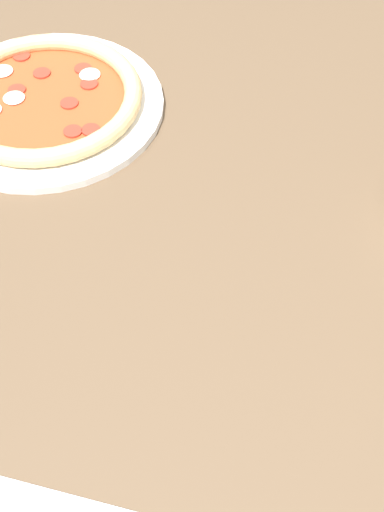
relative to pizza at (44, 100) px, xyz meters
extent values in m
plane|color=#4C4238|center=(0.14, 0.27, -0.76)|extent=(8.00, 8.00, 0.00)
cube|color=brown|center=(0.14, 0.27, -0.03)|extent=(1.27, 1.05, 0.03)
cylinder|color=#4E3C2B|center=(-0.42, -0.19, -0.40)|extent=(0.06, 0.06, 0.71)
cylinder|color=white|center=(0.00, 0.00, -0.01)|extent=(0.35, 0.35, 0.01)
torus|color=#DBB77A|center=(0.00, 0.00, 0.01)|extent=(0.29, 0.29, 0.03)
cylinder|color=#B74723|center=(0.00, 0.00, 0.00)|extent=(0.25, 0.25, 0.01)
cylinder|color=#A83323|center=(-0.08, -0.08, 0.00)|extent=(0.03, 0.03, 0.00)
cylinder|color=#A83323|center=(0.00, -0.05, 0.00)|extent=(0.03, 0.03, 0.00)
cylinder|color=#A83323|center=(-0.08, 0.02, 0.00)|extent=(0.03, 0.03, 0.00)
cylinder|color=#A83323|center=(-0.05, 0.05, 0.00)|extent=(0.03, 0.03, 0.00)
cylinder|color=#A83323|center=(0.00, 0.04, 0.00)|extent=(0.03, 0.03, 0.00)
cylinder|color=#A83323|center=(-0.05, -0.03, 0.00)|extent=(0.03, 0.03, 0.00)
cylinder|color=#A83323|center=(0.05, 0.07, 0.00)|extent=(0.03, 0.03, 0.00)
cylinder|color=#A83323|center=(0.04, 0.09, 0.00)|extent=(0.03, 0.03, 0.00)
ellipsoid|color=silver|center=(-0.07, 0.04, 0.00)|extent=(0.03, 0.03, 0.01)
ellipsoid|color=silver|center=(-0.04, -0.09, 0.00)|extent=(0.03, 0.03, 0.01)
ellipsoid|color=silver|center=(0.01, -0.04, 0.00)|extent=(0.03, 0.03, 0.01)
camera|label=1|loc=(0.70, 0.48, 0.67)|focal=50.00mm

